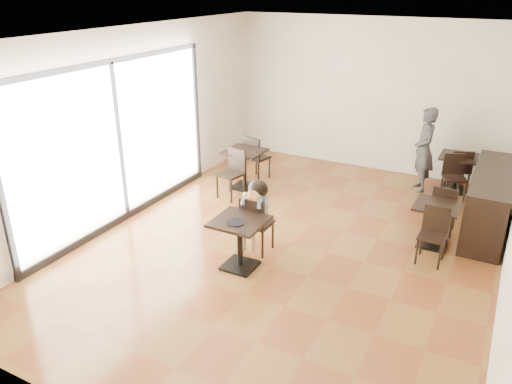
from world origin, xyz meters
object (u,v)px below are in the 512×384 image
Objects in this scene: child at (258,217)px; chair_left_a at (257,158)px; chair_mid_a at (444,208)px; chair_mid_b at (432,237)px; chair_back_a at (458,170)px; adult_patron at (424,150)px; cafe_table_back at (456,173)px; cafe_table_left at (244,169)px; chair_left_b at (230,174)px; child_table at (240,244)px; child_chair at (258,224)px; cafe_table_mid at (434,225)px; chair_back_b at (454,179)px.

child reaches higher than chair_left_a.
chair_left_a is (-3.82, 0.69, 0.05)m from chair_mid_a.
chair_mid_b is 0.97× the size of chair_back_a.
adult_patron is at bearing -66.74° from chair_mid_a.
chair_mid_b is at bearing 67.67° from chair_back_a.
chair_back_a reaches higher than cafe_table_back.
cafe_table_left is 0.56m from chair_left_b.
child_table is 5.07m from cafe_table_back.
child_chair is at bearing -56.51° from cafe_table_left.
cafe_table_mid is at bearing 31.15° from child.
adult_patron reaches higher than cafe_table_left.
cafe_table_back is (2.35, 4.49, -0.02)m from child_table.
chair_left_a is 3.99m from chair_back_a.
child is 4.16m from chair_back_b.
cafe_table_mid is (2.36, 1.98, -0.03)m from child_table.
chair_mid_b is at bearing 30.60° from child_table.
child_table is at bearing 47.39° from chair_mid_a.
chair_left_a is at bearing -4.43° from chair_back_a.
cafe_table_back is 0.86× the size of chair_mid_b.
chair_mid_a is at bearing 68.06° from chair_back_a.
chair_back_a is (3.78, 2.37, -0.03)m from chair_left_b.
chair_mid_a is at bearing 91.08° from chair_mid_b.
child is at bearing 90.00° from child_table.
chair_left_b is at bearing 177.87° from cafe_table_mid.
chair_mid_a is (2.42, 1.98, -0.04)m from child_chair.
child_table is 2.81m from chair_mid_b.
chair_mid_a is 3.84m from chair_left_b.
child_table reaches higher than cafe_table_back.
cafe_table_left is (-1.40, 2.12, -0.19)m from child.
cafe_table_left is at bearing 123.49° from child.
chair_mid_a is 1.10m from chair_mid_b.
chair_back_a reaches higher than cafe_table_left.
cafe_table_back is 0.83× the size of chair_back_a.
child is at bearing 129.59° from chair_left_a.
child_chair reaches higher than chair_mid_a.
child is 4.60m from chair_back_a.
cafe_table_back is at bearing 62.35° from child_table.
chair_back_a is (2.38, 3.94, -0.02)m from child_chair.
chair_left_a is at bearing -161.28° from cafe_table_back.
child is 2.55m from cafe_table_left.
cafe_table_mid is at bearing 96.55° from chair_mid_b.
chair_mid_a is (0.06, -1.96, 0.06)m from cafe_table_back.
chair_left_a is at bearing 101.87° from chair_left_b.
child_chair is 0.79× the size of child.
cafe_table_mid is 2.51m from cafe_table_back.
chair_left_a is (-1.40, 3.22, 0.09)m from child_table.
child_table is 0.98× the size of cafe_table_left.
cafe_table_mid is at bearing 9.75° from chair_left_b.
chair_mid_a is 0.90× the size of chair_left_a.
chair_back_b reaches higher than cafe_table_mid.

